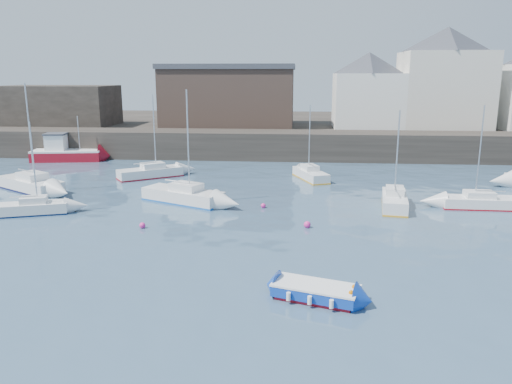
# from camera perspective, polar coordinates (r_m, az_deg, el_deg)

# --- Properties ---
(water) EXTENTS (220.00, 220.00, 0.00)m
(water) POSITION_cam_1_polar(r_m,az_deg,el_deg) (22.59, -2.61, -10.75)
(water) COLOR #2D4760
(water) RESTS_ON ground
(quay_wall) EXTENTS (90.00, 5.00, 3.00)m
(quay_wall) POSITION_cam_1_polar(r_m,az_deg,el_deg) (56.05, 1.99, 5.40)
(quay_wall) COLOR #28231E
(quay_wall) RESTS_ON ground
(land_strip) EXTENTS (90.00, 32.00, 2.80)m
(land_strip) POSITION_cam_1_polar(r_m,az_deg,el_deg) (73.91, 2.70, 7.23)
(land_strip) COLOR #28231E
(land_strip) RESTS_ON ground
(bldg_east_a) EXTENTS (13.36, 13.36, 11.80)m
(bldg_east_a) POSITION_cam_1_polar(r_m,az_deg,el_deg) (64.79, 20.76, 12.12)
(bldg_east_a) COLOR beige
(bldg_east_a) RESTS_ON land_strip
(bldg_east_d) EXTENTS (11.14, 11.14, 8.95)m
(bldg_east_d) POSITION_cam_1_polar(r_m,az_deg,el_deg) (62.53, 12.67, 11.31)
(bldg_east_d) COLOR white
(bldg_east_d) RESTS_ON land_strip
(warehouse) EXTENTS (16.40, 10.40, 7.60)m
(warehouse) POSITION_cam_1_polar(r_m,az_deg,el_deg) (64.10, -3.07, 10.98)
(warehouse) COLOR #3D2D26
(warehouse) RESTS_ON land_strip
(bldg_west) EXTENTS (14.00, 8.00, 5.00)m
(bldg_west) POSITION_cam_1_polar(r_m,az_deg,el_deg) (69.72, -21.64, 9.18)
(bldg_west) COLOR #353028
(bldg_west) RESTS_ON land_strip
(blue_dinghy) EXTENTS (3.86, 2.54, 0.68)m
(blue_dinghy) POSITION_cam_1_polar(r_m,az_deg,el_deg) (21.36, 6.82, -11.20)
(blue_dinghy) COLOR maroon
(blue_dinghy) RESTS_ON ground
(fishing_boat) EXTENTS (7.65, 3.87, 4.84)m
(fishing_boat) POSITION_cam_1_polar(r_m,az_deg,el_deg) (58.34, -20.99, 4.28)
(fishing_boat) COLOR maroon
(fishing_boat) RESTS_ON ground
(sailboat_a) EXTENTS (5.01, 2.99, 6.21)m
(sailboat_a) POSITION_cam_1_polar(r_m,az_deg,el_deg) (36.84, -24.31, -1.66)
(sailboat_a) COLOR white
(sailboat_a) RESTS_ON ground
(sailboat_b) EXTENTS (6.61, 4.61, 8.18)m
(sailboat_b) POSITION_cam_1_polar(r_m,az_deg,el_deg) (37.05, -8.30, -0.37)
(sailboat_b) COLOR white
(sailboat_b) RESTS_ON ground
(sailboat_c) EXTENTS (2.39, 5.35, 6.80)m
(sailboat_c) POSITION_cam_1_polar(r_m,az_deg,el_deg) (36.56, 15.54, -0.93)
(sailboat_c) COLOR white
(sailboat_c) RESTS_ON ground
(sailboat_d) EXTENTS (5.66, 1.92, 7.18)m
(sailboat_d) POSITION_cam_1_polar(r_m,az_deg,el_deg) (38.59, 24.45, -1.04)
(sailboat_d) COLOR white
(sailboat_d) RESTS_ON ground
(sailboat_e) EXTENTS (6.76, 5.33, 8.55)m
(sailboat_e) POSITION_cam_1_polar(r_m,az_deg,el_deg) (44.23, -24.31, 0.84)
(sailboat_e) COLOR white
(sailboat_e) RESTS_ON ground
(sailboat_f) EXTENTS (3.35, 5.28, 6.55)m
(sailboat_f) POSITION_cam_1_polar(r_m,az_deg,el_deg) (45.05, 6.25, 2.04)
(sailboat_f) COLOR white
(sailboat_f) RESTS_ON ground
(sailboat_h) EXTENTS (5.82, 4.86, 7.47)m
(sailboat_h) POSITION_cam_1_polar(r_m,az_deg,el_deg) (46.54, -11.97, 2.22)
(sailboat_h) COLOR white
(sailboat_h) RESTS_ON ground
(buoy_near) EXTENTS (0.38, 0.38, 0.38)m
(buoy_near) POSITION_cam_1_polar(r_m,az_deg,el_deg) (31.48, -12.84, -4.04)
(buoy_near) COLOR #E8298D
(buoy_near) RESTS_ON ground
(buoy_mid) EXTENTS (0.43, 0.43, 0.43)m
(buoy_mid) POSITION_cam_1_polar(r_m,az_deg,el_deg) (30.94, 5.87, -4.07)
(buoy_mid) COLOR #E8298D
(buoy_mid) RESTS_ON ground
(buoy_far) EXTENTS (0.35, 0.35, 0.35)m
(buoy_far) POSITION_cam_1_polar(r_m,az_deg,el_deg) (35.27, 0.84, -1.82)
(buoy_far) COLOR #E8298D
(buoy_far) RESTS_ON ground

